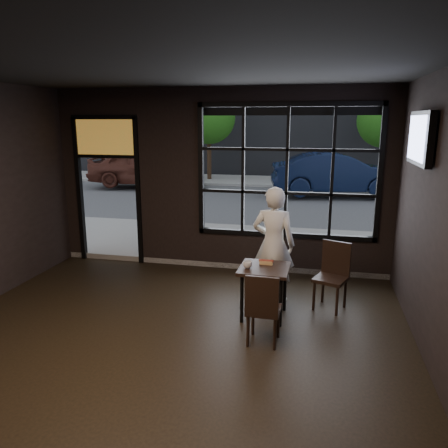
% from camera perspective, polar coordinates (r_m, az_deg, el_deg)
% --- Properties ---
extents(floor, '(6.00, 7.00, 0.02)m').
position_cam_1_polar(floor, '(5.06, -10.40, -18.53)').
color(floor, black).
rests_on(floor, ground).
extents(ceiling, '(6.00, 7.00, 0.02)m').
position_cam_1_polar(ceiling, '(4.34, -12.30, 20.59)').
color(ceiling, black).
rests_on(ceiling, ground).
extents(window_frame, '(3.06, 0.12, 2.28)m').
position_cam_1_polar(window_frame, '(7.50, 8.20, 6.79)').
color(window_frame, black).
rests_on(window_frame, ground).
extents(stained_transom, '(1.20, 0.06, 0.70)m').
position_cam_1_polar(stained_transom, '(8.37, -15.24, 10.92)').
color(stained_transom, orange).
rests_on(stained_transom, ground).
extents(street_asphalt, '(60.00, 41.00, 0.04)m').
position_cam_1_polar(street_asphalt, '(28.11, 8.91, 7.81)').
color(street_asphalt, '#545456').
rests_on(street_asphalt, ground).
extents(building_across, '(28.00, 12.00, 15.00)m').
position_cam_1_polar(building_across, '(27.42, 9.37, 23.44)').
color(building_across, '#5B5956').
rests_on(building_across, ground).
extents(cafe_table, '(0.68, 0.68, 0.72)m').
position_cam_1_polar(cafe_table, '(6.07, 5.24, -8.79)').
color(cafe_table, black).
rests_on(cafe_table, floor).
extents(chair_near, '(0.41, 0.41, 0.91)m').
position_cam_1_polar(chair_near, '(5.36, 5.23, -10.79)').
color(chair_near, black).
rests_on(chair_near, floor).
extents(chair_window, '(0.54, 0.54, 0.96)m').
position_cam_1_polar(chair_window, '(6.41, 13.76, -6.74)').
color(chair_window, black).
rests_on(chair_window, floor).
extents(man, '(0.65, 0.45, 1.73)m').
position_cam_1_polar(man, '(6.47, 6.48, -2.67)').
color(man, silver).
rests_on(man, floor).
extents(hotdog, '(0.20, 0.09, 0.06)m').
position_cam_1_polar(hotdog, '(6.05, 5.53, -5.00)').
color(hotdog, tan).
rests_on(hotdog, cafe_table).
extents(cup, '(0.12, 0.12, 0.10)m').
position_cam_1_polar(cup, '(5.87, 3.09, -5.34)').
color(cup, silver).
rests_on(cup, cafe_table).
extents(tv, '(0.12, 1.10, 0.64)m').
position_cam_1_polar(tv, '(5.92, 24.32, 10.19)').
color(tv, black).
rests_on(tv, wall_right).
extents(navy_car, '(4.66, 2.32, 1.47)m').
position_cam_1_polar(navy_car, '(15.78, 14.47, 6.39)').
color(navy_car, black).
rests_on(navy_car, street_asphalt).
extents(maroon_car, '(4.62, 2.19, 1.52)m').
position_cam_1_polar(maroon_car, '(17.65, -10.12, 7.40)').
color(maroon_car, '#4B2117').
rests_on(maroon_car, street_asphalt).
extents(tree_left, '(2.29, 2.29, 3.91)m').
position_cam_1_polar(tree_left, '(19.40, -1.98, 13.71)').
color(tree_left, '#332114').
rests_on(tree_left, street_asphalt).
extents(tree_right, '(2.19, 2.19, 3.73)m').
position_cam_1_polar(tree_right, '(19.15, 20.25, 12.56)').
color(tree_right, '#332114').
rests_on(tree_right, street_asphalt).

